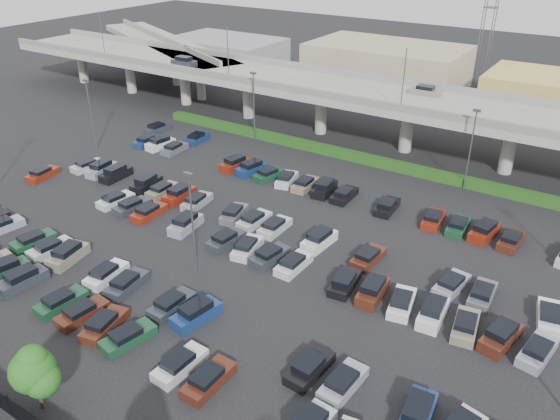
# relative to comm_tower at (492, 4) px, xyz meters

# --- Properties ---
(ground) EXTENTS (280.00, 280.00, 0.00)m
(ground) POSITION_rel_comm_tower_xyz_m (-4.00, -74.00, -15.61)
(ground) COLOR black
(overpass) EXTENTS (150.00, 13.00, 15.80)m
(overpass) POSITION_rel_comm_tower_xyz_m (-4.25, -42.01, -8.64)
(overpass) COLOR gray
(overpass) RESTS_ON ground
(on_ramp) EXTENTS (50.93, 30.13, 8.80)m
(on_ramp) POSITION_rel_comm_tower_xyz_m (-56.10, -30.95, -8.76)
(on_ramp) COLOR gray
(on_ramp) RESTS_ON ground
(hedge) EXTENTS (66.00, 1.60, 1.10)m
(hedge) POSITION_rel_comm_tower_xyz_m (-4.00, -49.00, -15.06)
(hedge) COLOR #153E12
(hedge) RESTS_ON ground
(fence) EXTENTS (70.00, 0.10, 2.00)m
(fence) POSITION_rel_comm_tower_xyz_m (-4.05, -102.00, -14.71)
(fence) COLOR black
(fence) RESTS_ON ground
(tree_row) EXTENTS (65.07, 3.66, 5.94)m
(tree_row) POSITION_rel_comm_tower_xyz_m (-3.30, -100.53, -12.09)
(tree_row) COLOR #332316
(tree_row) RESTS_ON ground
(parked_cars) EXTENTS (63.08, 41.61, 1.67)m
(parked_cars) POSITION_rel_comm_tower_xyz_m (-4.16, -77.58, -15.00)
(parked_cars) COLOR maroon
(parked_cars) RESTS_ON ground
(light_poles) EXTENTS (66.90, 48.38, 10.30)m
(light_poles) POSITION_rel_comm_tower_xyz_m (-8.12, -72.00, -9.37)
(light_poles) COLOR #4E4F53
(light_poles) RESTS_ON ground
(distant_buildings) EXTENTS (138.00, 24.00, 9.00)m
(distant_buildings) POSITION_rel_comm_tower_xyz_m (8.38, -12.19, -11.87)
(distant_buildings) COLOR gray
(distant_buildings) RESTS_ON ground
(comm_tower) EXTENTS (2.40, 2.40, 30.00)m
(comm_tower) POSITION_rel_comm_tower_xyz_m (0.00, 0.00, 0.00)
(comm_tower) COLOR #4E4F53
(comm_tower) RESTS_ON ground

